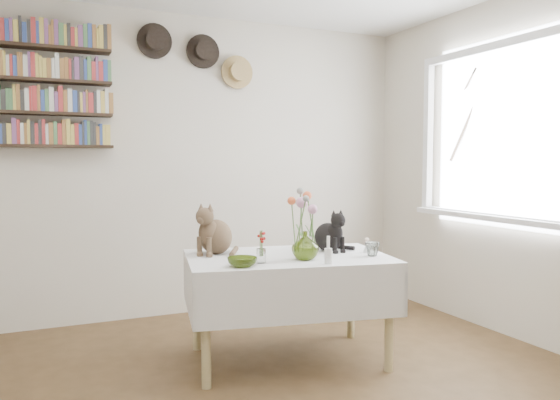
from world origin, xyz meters
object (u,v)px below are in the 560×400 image
dining_table (288,281)px  bookshelf_unit (40,86)px  tabby_cat (216,227)px  flower_vase (305,245)px  black_cat (328,229)px

dining_table → bookshelf_unit: 2.32m
tabby_cat → flower_vase: 0.62m
bookshelf_unit → tabby_cat: bearing=-44.7°
tabby_cat → black_cat: (0.73, -0.21, -0.03)m
flower_vase → dining_table: bearing=102.6°
bookshelf_unit → flower_vase: bearing=-45.0°
black_cat → bookshelf_unit: (-1.74, 1.21, 1.01)m
dining_table → tabby_cat: size_ratio=4.10×
black_cat → flower_vase: (-0.29, -0.23, -0.06)m
black_cat → flower_vase: size_ratio=1.66×
dining_table → black_cat: 0.46m
flower_vase → black_cat: bearing=38.5°
dining_table → tabby_cat: 0.59m
tabby_cat → black_cat: bearing=34.9°
black_cat → dining_table: bearing=-176.3°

